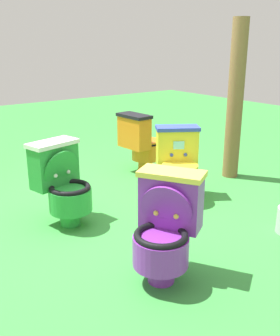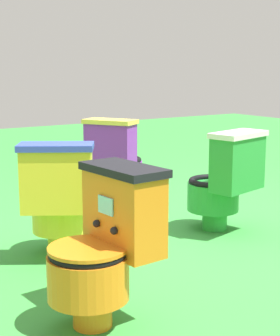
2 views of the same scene
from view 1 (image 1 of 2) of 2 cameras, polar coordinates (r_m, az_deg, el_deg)
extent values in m
plane|color=green|center=(3.71, -6.60, -6.72)|extent=(14.00, 14.00, 0.00)
cylinder|color=green|center=(3.52, -10.13, -7.02)|extent=(0.22, 0.22, 0.14)
cylinder|color=green|center=(3.44, -10.07, -4.55)|extent=(0.44, 0.44, 0.20)
torus|color=black|center=(3.40, -10.18, -2.81)|extent=(0.42, 0.42, 0.04)
cylinder|color=white|center=(3.42, -10.13, -3.62)|extent=(0.29, 0.29, 0.01)
cube|color=green|center=(3.50, -12.41, 0.31)|extent=(0.44, 0.28, 0.37)
cube|color=white|center=(3.45, -12.63, 3.53)|extent=(0.47, 0.31, 0.04)
cube|color=#8CE0E5|center=(3.41, -11.43, 0.78)|extent=(0.11, 0.03, 0.08)
cylinder|color=green|center=(3.43, -11.37, -0.26)|extent=(0.36, 0.17, 0.35)
sphere|color=white|center=(3.48, -10.39, -0.55)|extent=(0.04, 0.04, 0.04)
sphere|color=white|center=(3.40, -12.20, -1.11)|extent=(0.04, 0.04, 0.04)
cylinder|color=yellow|center=(4.00, 5.65, -3.70)|extent=(0.25, 0.25, 0.14)
cylinder|color=yellow|center=(3.92, 5.78, -1.50)|extent=(0.51, 0.51, 0.20)
torus|color=black|center=(3.89, 5.83, 0.06)|extent=(0.49, 0.49, 0.04)
cylinder|color=#3347B2|center=(3.90, 5.81, -0.67)|extent=(0.33, 0.33, 0.01)
cube|color=yellow|center=(4.03, 5.40, 3.00)|extent=(0.45, 0.38, 0.37)
cube|color=#3347B2|center=(3.99, 5.49, 5.82)|extent=(0.48, 0.41, 0.04)
cube|color=#8CE0E5|center=(3.92, 5.67, 3.32)|extent=(0.10, 0.07, 0.08)
cylinder|color=yellow|center=(3.88, 5.84, 0.36)|extent=(0.50, 0.50, 0.02)
sphere|color=#3347B2|center=(3.96, 6.63, 1.92)|extent=(0.04, 0.04, 0.04)
sphere|color=#3347B2|center=(3.94, 4.63, 1.88)|extent=(0.04, 0.04, 0.04)
cylinder|color=purple|center=(2.72, 3.10, -14.82)|extent=(0.25, 0.25, 0.14)
cylinder|color=purple|center=(2.62, 3.02, -11.91)|extent=(0.51, 0.51, 0.20)
torus|color=black|center=(2.56, 3.06, -9.74)|extent=(0.49, 0.49, 0.04)
cylinder|color=#EACC4C|center=(2.59, 3.04, -10.76)|extent=(0.33, 0.33, 0.01)
cube|color=purple|center=(2.67, 4.54, -4.96)|extent=(0.37, 0.45, 0.37)
cube|color=#EACC4C|center=(2.60, 4.65, -0.83)|extent=(0.41, 0.48, 0.04)
cube|color=#8CE0E5|center=(2.56, 3.87, -4.75)|extent=(0.06, 0.10, 0.08)
cylinder|color=purple|center=(2.59, 3.85, -6.07)|extent=(0.26, 0.35, 0.35)
sphere|color=#EACC4C|center=(2.58, 5.28, -7.05)|extent=(0.04, 0.04, 0.04)
sphere|color=#EACC4C|center=(2.62, 2.33, -6.58)|extent=(0.04, 0.04, 0.04)
cylinder|color=orange|center=(4.90, 0.78, 0.52)|extent=(0.19, 0.19, 0.14)
cylinder|color=orange|center=(4.87, 0.97, 2.47)|extent=(0.40, 0.40, 0.20)
torus|color=black|center=(4.84, 0.97, 3.75)|extent=(0.38, 0.38, 0.04)
cylinder|color=black|center=(4.85, 0.97, 3.15)|extent=(0.26, 0.26, 0.01)
cube|color=orange|center=(4.68, -0.85, 5.17)|extent=(0.22, 0.42, 0.37)
cube|color=black|center=(4.64, -0.86, 7.62)|extent=(0.25, 0.45, 0.04)
cube|color=#8CE0E5|center=(4.73, 0.09, 5.94)|extent=(0.02, 0.11, 0.08)
cylinder|color=orange|center=(4.84, 0.97, 4.00)|extent=(0.39, 0.39, 0.02)
sphere|color=black|center=(4.81, -0.43, 4.91)|extent=(0.04, 0.04, 0.04)
sphere|color=black|center=(4.70, 0.68, 4.62)|extent=(0.04, 0.04, 0.04)
cylinder|color=brown|center=(4.63, 13.69, 9.46)|extent=(0.18, 0.18, 1.79)
camera|label=2|loc=(7.03, -2.25, 15.02)|focal=58.88mm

